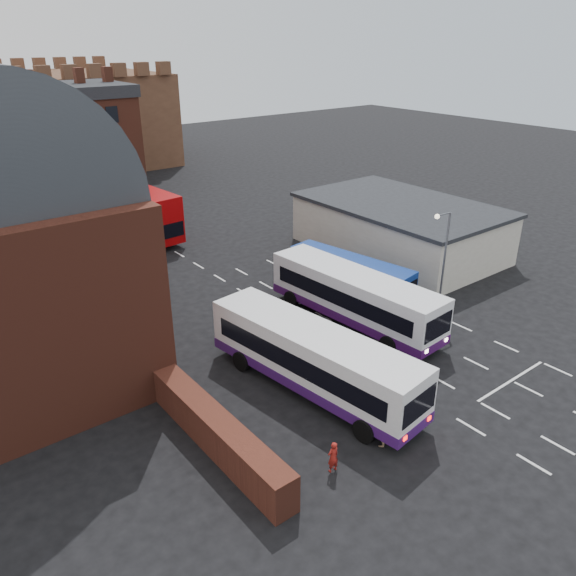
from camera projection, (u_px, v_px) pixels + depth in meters
ground at (406, 389)px, 29.36m from camera, size 180.00×180.00×0.00m
forecourt_wall at (218, 434)px, 24.68m from camera, size 1.20×10.00×1.80m
cream_building at (399, 227)px, 46.90m from camera, size 10.40×16.40×4.25m
brick_terrace at (21, 157)px, 56.61m from camera, size 22.00×10.00×11.00m
castle_keep at (72, 119)px, 77.45m from camera, size 22.00×22.00×12.00m
bus_white_outbound at (313, 356)px, 28.51m from camera, size 4.40×12.78×3.42m
bus_white_inbound at (355, 294)px, 35.26m from camera, size 3.79×12.49×3.36m
bus_blue at (350, 272)px, 39.61m from camera, size 3.72×9.74×2.59m
bus_red_double at (137, 210)px, 50.51m from camera, size 3.65×11.52×4.53m
street_lamp at (443, 253)px, 35.66m from camera, size 1.42×0.31×6.94m
pedestrian_red at (333, 457)px, 23.55m from camera, size 0.56×0.39×1.50m
pedestrian_beige at (383, 433)px, 25.05m from camera, size 0.72×0.58×1.40m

